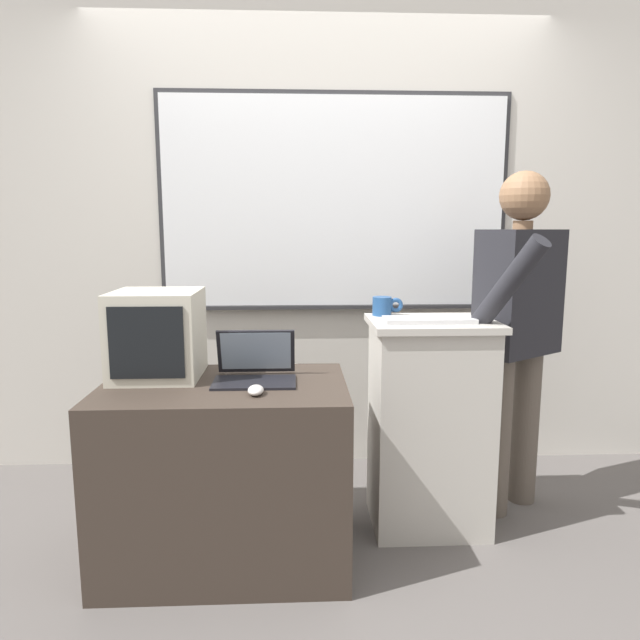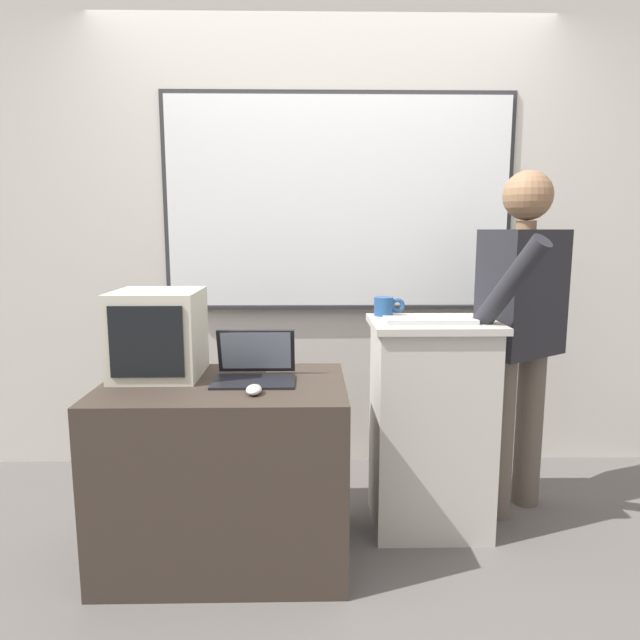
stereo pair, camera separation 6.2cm
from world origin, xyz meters
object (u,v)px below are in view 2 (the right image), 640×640
Objects in this scene: computer_mouse_by_laptop at (254,390)px; coffee_mug at (385,306)px; side_desk at (226,470)px; wireless_keyboard at (430,320)px; person_presenter at (521,321)px; laptop at (255,364)px; crt_monitor at (158,333)px; lectern_podium at (430,425)px.

coffee_mug reaches higher than computer_mouse_by_laptop.
wireless_keyboard reaches higher than side_desk.
side_desk is 1.07m from wireless_keyboard.
person_presenter reaches higher than side_desk.
laptop is (0.12, 0.07, 0.44)m from side_desk.
crt_monitor reaches higher than computer_mouse_by_laptop.
laptop is at bearing 93.94° from computer_mouse_by_laptop.
crt_monitor is at bearing 172.24° from laptop.
coffee_mug is at bearing 43.55° from computer_mouse_by_laptop.
wireless_keyboard is (-0.03, -0.06, 0.49)m from lectern_podium.
person_presenter reaches higher than coffee_mug.
side_desk is 2.52× the size of wireless_keyboard.
lectern_podium is 2.90× the size of laptop.
laptop is at bearing -7.76° from crt_monitor.
person_presenter reaches higher than crt_monitor.
wireless_keyboard is at bearing 11.21° from side_desk.
person_presenter is 1.64m from crt_monitor.
crt_monitor is 1.02m from coffee_mug.
coffee_mug reaches higher than side_desk.
crt_monitor is (-0.41, 0.06, 0.12)m from laptop.
coffee_mug reaches higher than wireless_keyboard.
laptop is at bearing -168.31° from lectern_podium.
side_desk is at bearing -151.23° from laptop.
computer_mouse_by_laptop is 0.81m from coffee_mug.
laptop is (-1.22, -0.30, -0.13)m from person_presenter.
wireless_keyboard is at bearing -117.29° from lectern_podium.
laptop is 0.43m from crt_monitor.
wireless_keyboard is 0.83m from computer_mouse_by_laptop.
lectern_podium is 0.49m from wireless_keyboard.
person_presenter is 16.26× the size of computer_mouse_by_laptop.
laptop is at bearing -152.05° from coffee_mug.
side_desk is at bearing -23.23° from crt_monitor.
lectern_podium reaches higher than side_desk.
side_desk is 1.02m from coffee_mug.
computer_mouse_by_laptop is at bearing -155.47° from wireless_keyboard.
lectern_podium is at bearing 11.69° from laptop.
lectern_podium is 0.58m from coffee_mug.
crt_monitor is at bearing 156.77° from side_desk.
crt_monitor is (-0.29, 0.12, 0.56)m from side_desk.
computer_mouse_by_laptop is (-1.20, -0.53, -0.17)m from person_presenter.
side_desk is 0.46m from laptop.
side_desk is 1.50m from person_presenter.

